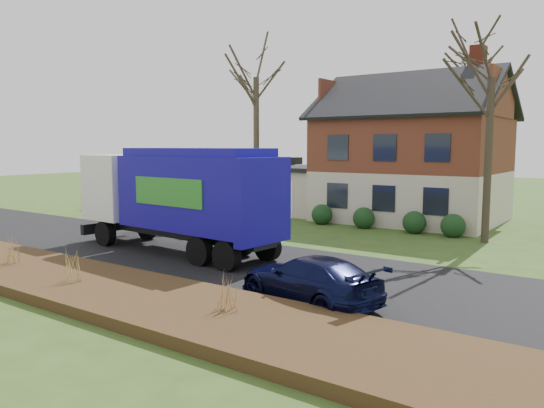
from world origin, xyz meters
The scene contains 14 objects.
ground centered at (0.00, 0.00, 0.00)m, with size 120.00×120.00×0.00m, color #2F4A18.
road centered at (0.00, 0.00, 0.01)m, with size 80.00×7.00×0.02m, color black.
mulch_verge centered at (0.00, -5.30, 0.15)m, with size 80.00×3.50×0.30m, color #302010.
main_house centered at (1.49, 13.91, 4.03)m, with size 12.95×8.95×9.26m.
ranch_house centered at (-12.00, 13.00, 1.81)m, with size 9.80×8.20×3.70m.
garbage_truck centered at (-1.84, 0.02, 2.31)m, with size 9.51×3.15×4.01m.
silver_sedan centered at (-4.82, 4.30, 0.69)m, with size 1.46×4.20×1.38m, color #A9ACB0.
navy_wagon centered at (5.57, -2.61, 0.61)m, with size 1.72×4.23×1.23m, color black.
tree_front_west centered at (-5.49, 9.68, 9.03)m, with size 3.69×3.69×10.96m.
tree_front_east centered at (7.12, 9.10, 8.01)m, with size 3.55×3.55×9.85m.
tree_back centered at (3.06, 20.53, 10.64)m, with size 4.03×4.03×12.77m.
grass_clump_west centered at (-3.89, -5.42, 0.79)m, with size 0.37×0.30×0.97m.
grass_clump_mid centered at (-0.32, -5.62, 0.76)m, with size 0.33×0.27×0.92m.
grass_clump_east centered at (4.92, -5.12, 0.75)m, with size 0.36×0.29×0.89m.
Camera 1 is at (12.67, -14.22, 4.09)m, focal length 35.00 mm.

